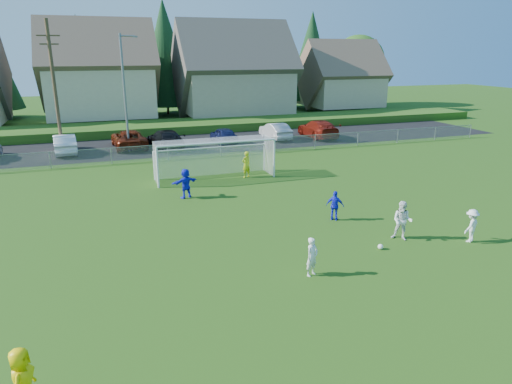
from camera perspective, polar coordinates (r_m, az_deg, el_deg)
ground at (r=15.18m, az=10.26°, el=-13.61°), size 160.00×160.00×0.00m
asphalt_lot at (r=40.06m, az=-9.25°, el=5.89°), size 60.00×60.00×0.00m
grass_embankment at (r=47.29m, az=-10.92°, el=8.01°), size 70.00×6.00×0.80m
soccer_ball at (r=19.31m, az=15.30°, el=-6.61°), size 0.22×0.22×0.22m
referee at (r=11.91m, az=-27.14°, el=-20.34°), size 0.67×0.88×1.63m
player_white_a at (r=16.48m, az=7.01°, el=-8.03°), size 0.62×0.54×1.43m
player_white_b at (r=20.25m, az=17.82°, el=-3.45°), size 1.04×1.04×1.71m
player_white_c at (r=21.16m, az=25.32°, el=-3.82°), size 1.05×0.84×1.43m
player_blue_a at (r=21.88m, az=9.85°, el=-1.70°), size 0.88×0.79×1.43m
player_blue_b at (r=25.13m, az=-8.78°, el=1.09°), size 1.59×0.96×1.64m
goalkeeper at (r=28.93m, az=-1.22°, el=3.47°), size 0.72×0.60×1.69m
car_b at (r=38.91m, az=-22.78°, el=5.57°), size 1.99×4.72×1.51m
car_c at (r=39.50m, az=-15.61°, el=6.42°), size 2.81×5.50×1.49m
car_d at (r=38.71m, az=-11.24°, el=6.53°), size 2.75×5.44×1.51m
car_e at (r=40.24m, az=-4.07°, el=7.11°), size 1.84×4.09×1.37m
car_f at (r=42.06m, az=2.43°, el=7.64°), size 1.68×4.49×1.47m
car_g at (r=43.13m, az=7.76°, el=7.84°), size 2.44×5.62×1.61m
soccer_goal at (r=28.75m, az=-5.30°, el=4.92°), size 7.42×1.90×2.50m
chainlink_fence at (r=34.64m, az=-7.66°, el=5.25°), size 52.06×0.06×1.20m
streetlight at (r=37.42m, az=-16.05°, el=12.16°), size 1.38×0.18×9.00m
utility_pole at (r=38.43m, az=-23.87°, el=11.96°), size 1.60×0.26×10.00m
houses_row at (r=54.40m, az=-10.45°, el=16.54°), size 53.90×11.45×13.27m
tree_row at (r=60.48m, az=-12.32°, el=16.07°), size 65.98×12.36×13.80m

